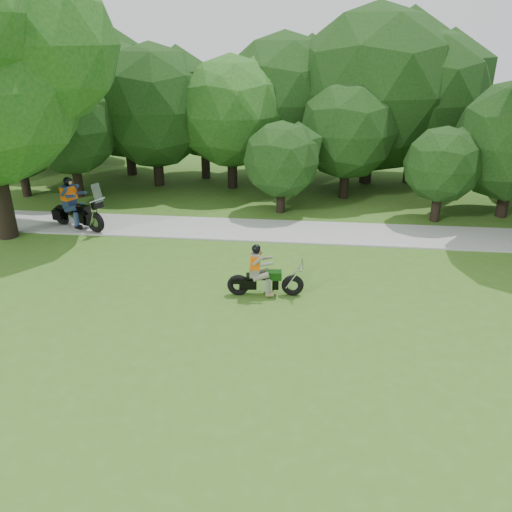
{
  "coord_description": "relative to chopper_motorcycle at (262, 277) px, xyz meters",
  "views": [
    {
      "loc": [
        -0.1,
        -8.76,
        6.43
      ],
      "look_at": [
        -1.36,
        2.86,
        1.28
      ],
      "focal_mm": 35.0,
      "sensor_mm": 36.0,
      "label": 1
    }
  ],
  "objects": [
    {
      "name": "touring_motorcycle",
      "position": [
        -7.19,
        4.32,
        0.19
      ],
      "size": [
        2.33,
        1.41,
        1.87
      ],
      "rotation": [
        0.0,
        0.0,
        -0.4
      ],
      "color": "black",
      "rests_on": "walkway"
    },
    {
      "name": "chopper_motorcycle",
      "position": [
        0.0,
        0.0,
        0.0
      ],
      "size": [
        2.07,
        0.6,
        1.48
      ],
      "rotation": [
        0.0,
        0.0,
        0.09
      ],
      "color": "black",
      "rests_on": "ground"
    },
    {
      "name": "tree_line",
      "position": [
        0.15,
        11.73,
        3.11
      ],
      "size": [
        40.02,
        12.46,
        7.9
      ],
      "color": "black",
      "rests_on": "ground"
    },
    {
      "name": "ground",
      "position": [
        1.24,
        -3.15,
        -0.55
      ],
      "size": [
        100.0,
        100.0,
        0.0
      ],
      "primitive_type": "plane",
      "color": "#3F631C",
      "rests_on": "ground"
    },
    {
      "name": "walkway",
      "position": [
        1.24,
        4.85,
        -0.52
      ],
      "size": [
        60.0,
        2.2,
        0.06
      ],
      "primitive_type": "cube",
      "color": "#989893",
      "rests_on": "ground"
    }
  ]
}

